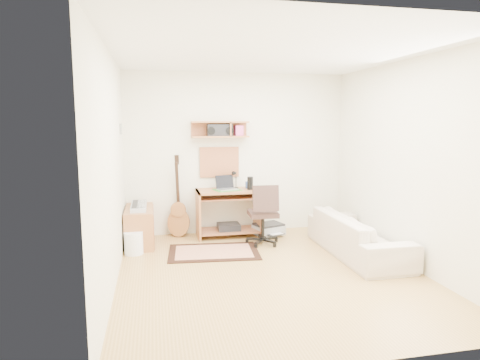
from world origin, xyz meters
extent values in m
cube|color=tan|center=(0.00, 0.00, -0.01)|extent=(3.60, 4.00, 0.01)
cube|color=white|center=(0.00, 0.00, 2.60)|extent=(3.60, 4.00, 0.01)
cube|color=#EEE9CF|center=(0.00, 2.00, 1.30)|extent=(3.60, 0.01, 2.60)
cube|color=#EEE9CF|center=(-1.80, 0.00, 1.30)|extent=(0.01, 4.00, 2.60)
cube|color=#EEE9CF|center=(1.80, 0.00, 1.30)|extent=(0.01, 4.00, 2.60)
cube|color=#AE6D3D|center=(-0.30, 1.88, 1.70)|extent=(0.90, 0.25, 0.26)
cube|color=tan|center=(-0.30, 1.98, 1.17)|extent=(0.64, 0.03, 0.49)
cube|color=#4C8CBF|center=(-1.79, 1.50, 1.72)|extent=(0.02, 0.20, 0.15)
cylinder|color=black|center=(0.14, 1.68, 0.85)|extent=(0.09, 0.09, 0.21)
cylinder|color=#2D4887|center=(0.14, 1.83, 0.80)|extent=(0.08, 0.08, 0.11)
cube|color=black|center=(-0.31, 1.87, 1.68)|extent=(0.39, 0.18, 0.20)
cube|color=beige|center=(-0.55, 0.92, 0.01)|extent=(1.32, 0.94, 0.02)
cube|color=#AE6D3D|center=(-1.58, 1.55, 0.28)|extent=(0.40, 0.90, 0.55)
cube|color=#B2B5BA|center=(-1.58, 1.55, 0.58)|extent=(0.22, 0.70, 0.06)
cylinder|color=white|center=(-1.65, 1.08, 0.15)|extent=(0.34, 0.34, 0.31)
cube|color=#A5A8AA|center=(0.46, 1.68, 0.09)|extent=(0.54, 0.47, 0.17)
imported|color=beige|center=(1.38, 0.44, 0.37)|extent=(0.55, 1.88, 0.74)
camera|label=1|loc=(-1.34, -4.70, 1.83)|focal=31.28mm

